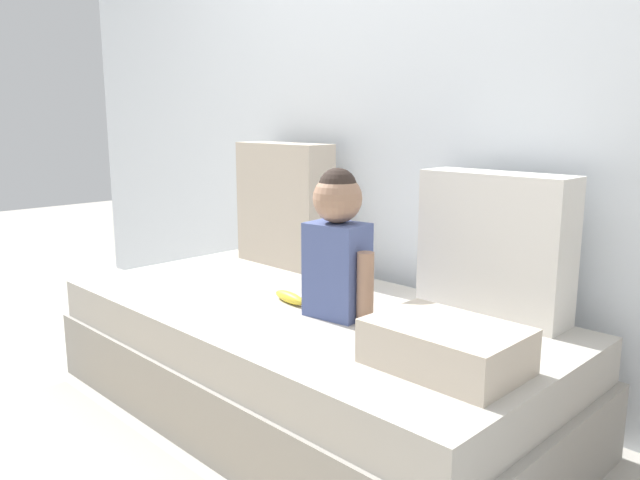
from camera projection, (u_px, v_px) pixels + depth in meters
ground_plane at (305, 409)px, 2.31m from camera, size 12.00×12.00×0.00m
back_wall at (413, 78)px, 2.49m from camera, size 5.12×0.10×2.44m
couch at (304, 359)px, 2.27m from camera, size 1.92×0.96×0.40m
throw_pillow_left at (284, 205)px, 2.81m from camera, size 0.49×0.16×0.55m
throw_pillow_right at (494, 245)px, 2.08m from camera, size 0.51×0.16×0.48m
toddler at (338, 242)px, 2.07m from camera, size 0.31×0.17×0.50m
banana at (290, 297)px, 2.26m from camera, size 0.17×0.07×0.04m
folded_blanket at (446, 346)px, 1.67m from camera, size 0.40×0.28×0.12m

